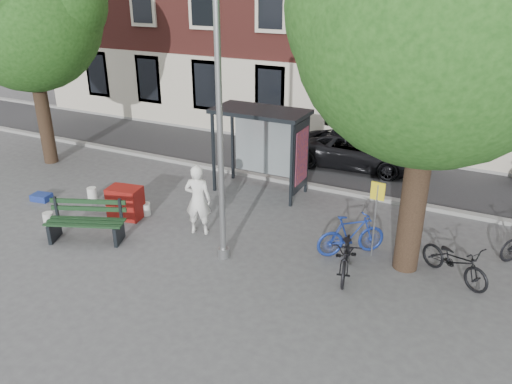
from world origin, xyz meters
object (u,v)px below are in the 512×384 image
object	(u,v)px
painter	(198,200)
bike_b	(351,235)
bike_a	(455,261)
bike_c	(347,254)
bench	(86,223)
lamppost	(220,147)
bus_shelter	(273,133)
car_dark	(357,150)
notice_sign	(377,203)
red_stand	(126,203)

from	to	relation	value
painter	bike_b	distance (m)	3.96
bike_a	bike_b	xyz separation A→B (m)	(-2.37, 0.03, 0.06)
painter	bike_c	xyz separation A→B (m)	(4.04, -0.16, -0.45)
bike_c	bench	bearing A→B (deg)	179.73
lamppost	bus_shelter	xyz separation A→B (m)	(-0.61, 4.11, -0.87)
bike_a	car_dark	distance (m)	7.23
bike_a	notice_sign	xyz separation A→B (m)	(-1.88, 0.18, 0.93)
bike_a	notice_sign	bearing A→B (deg)	117.22
bus_shelter	bike_a	bearing A→B (deg)	-24.89
bench	bus_shelter	bearing A→B (deg)	36.86
bus_shelter	painter	bearing A→B (deg)	-100.15
car_dark	painter	bearing A→B (deg)	158.24
car_dark	notice_sign	world-z (taller)	notice_sign
lamppost	car_dark	xyz separation A→B (m)	(1.07, 7.51, -2.17)
bus_shelter	bike_b	bearing A→B (deg)	-38.29
bike_b	painter	bearing A→B (deg)	59.83
car_dark	notice_sign	distance (m)	6.27
lamppost	bus_shelter	bearing A→B (deg)	98.43
lamppost	bike_b	distance (m)	3.82
painter	car_dark	xyz separation A→B (m)	(2.27, 6.71, -0.33)
bench	notice_sign	distance (m)	7.21
bike_c	car_dark	world-z (taller)	car_dark
bike_b	bus_shelter	bearing A→B (deg)	11.14
bike_a	bike_c	xyz separation A→B (m)	(-2.21, -0.84, 0.03)
lamppost	bench	world-z (taller)	lamppost
notice_sign	car_dark	bearing A→B (deg)	113.90
bus_shelter	lamppost	bearing A→B (deg)	-81.57
red_stand	bench	bearing A→B (deg)	-91.29
bike_b	lamppost	bearing A→B (deg)	78.91
bus_shelter	bench	distance (m)	5.91
lamppost	bike_b	world-z (taller)	lamppost
bench	red_stand	world-z (taller)	bench
car_dark	bench	bearing A→B (deg)	147.91
bike_a	bus_shelter	bearing A→B (deg)	97.65
bike_b	red_stand	size ratio (longest dim) A/B	1.93
bike_b	notice_sign	distance (m)	1.01
bus_shelter	painter	world-z (taller)	bus_shelter
bike_a	bike_c	bearing A→B (deg)	143.38
bike_a	car_dark	xyz separation A→B (m)	(-3.98, 6.03, 0.15)
bench	red_stand	size ratio (longest dim) A/B	2.29
lamppost	bike_c	size ratio (longest dim) A/B	3.28
lamppost	bike_a	world-z (taller)	lamppost
bench	car_dark	distance (m)	9.51
lamppost	painter	bearing A→B (deg)	146.27
painter	bike_c	world-z (taller)	painter
bike_b	red_stand	distance (m)	6.25
painter	bike_a	size ratio (longest dim) A/B	1.08
painter	bike_c	bearing A→B (deg)	160.59
bus_shelter	painter	xyz separation A→B (m)	(-0.59, -3.30, -0.97)
painter	red_stand	size ratio (longest dim) A/B	2.10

